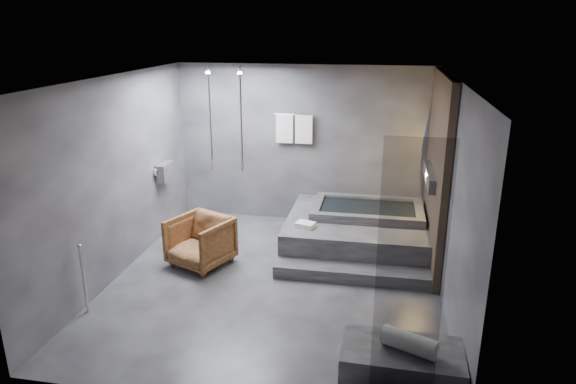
# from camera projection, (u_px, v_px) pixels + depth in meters

# --- Properties ---
(room) EXTENTS (5.00, 5.04, 2.82)m
(room) POSITION_uv_depth(u_px,v_px,m) (307.00, 159.00, 6.82)
(room) COLOR #2B2B2D
(room) RESTS_ON ground
(tub_deck) EXTENTS (2.20, 2.00, 0.50)m
(tub_deck) POSITION_uv_depth(u_px,v_px,m) (357.00, 232.00, 8.30)
(tub_deck) COLOR #303032
(tub_deck) RESTS_ON ground
(tub_step) EXTENTS (2.20, 0.36, 0.18)m
(tub_step) POSITION_uv_depth(u_px,v_px,m) (351.00, 274.00, 7.25)
(tub_step) COLOR #303032
(tub_step) RESTS_ON ground
(concrete_bench) EXTENTS (1.16, 0.66, 0.52)m
(concrete_bench) POSITION_uv_depth(u_px,v_px,m) (401.00, 372.00, 4.94)
(concrete_bench) COLOR #2C2D2F
(concrete_bench) RESTS_ON ground
(driftwood_chair) EXTENTS (1.05, 1.06, 0.74)m
(driftwood_chair) POSITION_uv_depth(u_px,v_px,m) (200.00, 241.00, 7.62)
(driftwood_chair) COLOR #472611
(driftwood_chair) RESTS_ON ground
(rolled_towel) EXTENTS (0.55, 0.38, 0.19)m
(rolled_towel) POSITION_uv_depth(u_px,v_px,m) (409.00, 342.00, 4.80)
(rolled_towel) COLOR silver
(rolled_towel) RESTS_ON concrete_bench
(deck_towel) EXTENTS (0.32, 0.27, 0.07)m
(deck_towel) POSITION_uv_depth(u_px,v_px,m) (305.00, 225.00, 7.81)
(deck_towel) COLOR white
(deck_towel) RESTS_ON tub_deck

